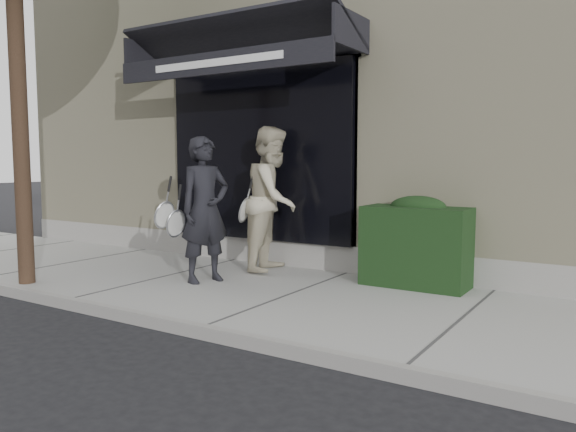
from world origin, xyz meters
The scene contains 7 objects.
ground centered at (0.00, 0.00, 0.00)m, with size 80.00×80.00×0.00m, color black.
sidewalk centered at (0.00, 0.00, 0.06)m, with size 20.00×3.00×0.12m, color #9E9E99.
curb centered at (0.00, -1.55, 0.07)m, with size 20.00×0.10×0.14m, color gray.
building_facade centered at (-0.01, 4.96, 2.74)m, with size 14.30×8.04×5.64m.
hedge centered at (1.10, 1.25, 0.66)m, with size 1.30×0.70×1.14m.
pedestrian_front centered at (-1.31, 0.00, 1.06)m, with size 0.80×0.92×1.88m.
pedestrian_back centered at (-1.01, 1.14, 1.15)m, with size 0.97×1.14×2.06m.
Camera 1 is at (3.46, -5.51, 1.68)m, focal length 35.00 mm.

